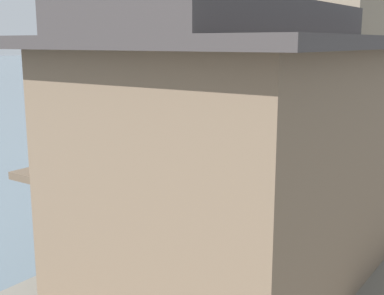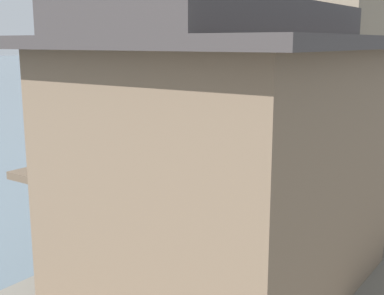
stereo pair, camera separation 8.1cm
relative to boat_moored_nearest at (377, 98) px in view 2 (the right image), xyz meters
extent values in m
cube|color=#423328|center=(0.00, 0.00, -0.10)|extent=(4.89, 3.18, 0.23)
cube|color=#423328|center=(-2.11, -1.14, 0.13)|extent=(0.68, 0.84, 0.21)
cube|color=#423328|center=(-0.18, 0.34, 0.06)|extent=(4.09, 2.27, 0.08)
cube|color=#423328|center=(0.18, -0.34, 0.06)|extent=(4.09, 2.27, 0.08)
ellipsoid|color=brown|center=(0.00, 0.00, 0.23)|extent=(1.30, 1.18, 0.42)
cube|color=brown|center=(-7.18, -6.70, -0.06)|extent=(1.97, 5.47, 0.29)
cube|color=brown|center=(-6.63, -4.20, 0.22)|extent=(0.80, 0.51, 0.27)
cube|color=brown|center=(-7.73, -9.20, 0.22)|extent=(0.80, 0.51, 0.27)
cube|color=brown|center=(-7.54, -6.62, 0.12)|extent=(1.13, 4.82, 0.08)
cube|color=brown|center=(-6.81, -6.78, 0.12)|extent=(1.13, 4.82, 0.08)
cube|color=brown|center=(-3.66, -14.24, -0.08)|extent=(3.49, 5.11, 0.27)
cube|color=brown|center=(-4.85, -12.08, 0.18)|extent=(1.04, 0.80, 0.24)
cube|color=brown|center=(-2.47, -16.40, 0.18)|extent=(1.04, 0.80, 0.24)
cube|color=brown|center=(-4.11, -14.49, 0.10)|extent=(2.36, 4.18, 0.08)
cube|color=brown|center=(-3.21, -13.99, 0.10)|extent=(2.36, 4.18, 0.08)
cube|color=#423328|center=(5.08, -44.82, -0.12)|extent=(1.53, 5.84, 0.19)
cube|color=#423328|center=(4.75, -42.10, 0.06)|extent=(0.78, 0.45, 0.17)
cube|color=#423328|center=(5.42, -47.54, 0.06)|extent=(0.78, 0.45, 0.17)
cube|color=#423328|center=(4.71, -44.86, 0.02)|extent=(0.73, 5.25, 0.08)
cube|color=#423328|center=(5.45, -44.77, 0.02)|extent=(0.73, 5.25, 0.08)
cube|color=brown|center=(0.28, -38.51, -0.08)|extent=(4.79, 4.27, 0.26)
cube|color=brown|center=(2.26, -40.19, 0.16)|extent=(0.82, 0.88, 0.23)
cube|color=brown|center=(-1.70, -36.83, 0.16)|extent=(0.82, 0.88, 0.23)
cube|color=brown|center=(0.56, -38.18, 0.09)|extent=(3.86, 3.29, 0.08)
cube|color=brown|center=(0.01, -38.83, 0.09)|extent=(3.86, 3.29, 0.08)
ellipsoid|color=brown|center=(0.28, -38.51, 0.28)|extent=(1.45, 1.41, 0.46)
cube|color=#423328|center=(-0.01, -31.42, -0.11)|extent=(1.97, 4.07, 0.21)
cube|color=#423328|center=(-0.49, -33.18, 0.10)|extent=(0.93, 0.57, 0.19)
cube|color=#423328|center=(0.47, -29.66, 0.10)|extent=(0.93, 0.57, 0.19)
cube|color=#423328|center=(0.41, -31.54, 0.04)|extent=(0.99, 3.35, 0.08)
cube|color=#423328|center=(-0.43, -31.30, 0.04)|extent=(0.99, 3.35, 0.08)
ellipsoid|color=brown|center=(-0.01, -31.42, 0.24)|extent=(1.15, 1.39, 0.47)
cube|color=#75604C|center=(10.45, -48.59, 3.32)|extent=(5.39, 6.32, 5.20)
cube|color=brown|center=(7.41, -48.59, 3.32)|extent=(0.70, 6.32, 0.16)
cube|color=#3D3838|center=(10.45, -48.59, 6.04)|extent=(6.29, 7.22, 0.24)
cube|color=#3D3838|center=(10.45, -48.59, 6.51)|extent=(3.23, 7.22, 0.70)
cube|color=gray|center=(9.82, -42.34, 4.62)|extent=(4.12, 4.54, 7.80)
cube|color=#6E6151|center=(7.41, -42.34, 3.32)|extent=(0.70, 4.54, 0.16)
cube|color=#6E6151|center=(7.41, -42.34, 5.92)|extent=(0.70, 4.54, 0.16)
cube|color=#75604C|center=(9.99, -36.98, 3.32)|extent=(4.45, 4.89, 5.20)
cube|color=brown|center=(7.41, -36.98, 3.32)|extent=(0.70, 4.89, 0.16)
cube|color=#2D2D33|center=(9.99, -36.98, 6.04)|extent=(5.35, 5.79, 0.24)
cube|color=#2D2D33|center=(9.99, -36.98, 6.51)|extent=(2.67, 5.79, 0.70)
cube|color=#4D4135|center=(7.41, -31.34, 3.32)|extent=(0.70, 4.76, 0.16)
cube|color=#4D4135|center=(7.41, -31.34, 5.92)|extent=(0.70, 4.76, 0.16)
cylinder|color=gray|center=(-9.75, 23.16, 1.62)|extent=(1.80, 1.80, 3.66)
cone|color=#5B6B5B|center=(-19.62, 49.99, 10.86)|extent=(56.67, 56.67, 22.14)
camera|label=1|loc=(16.13, -57.93, 6.04)|focal=47.79mm
camera|label=2|loc=(16.20, -57.88, 6.04)|focal=47.79mm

